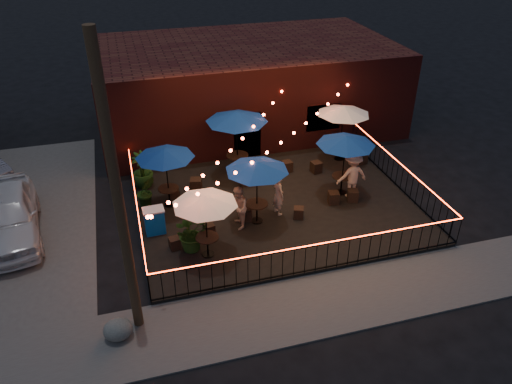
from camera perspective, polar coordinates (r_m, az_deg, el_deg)
The scene contains 36 objects.
ground at distance 17.20m, azimuth 4.27°, elevation -5.23°, with size 110.00×110.00×0.00m, color black.
patio at distance 18.70m, azimuth 2.23°, elevation -1.55°, with size 10.00×8.00×0.15m, color black.
sidewalk at distance 14.89m, azimuth 8.56°, elevation -12.27°, with size 18.00×2.50×0.05m, color #484442.
brick_building at distance 25.05m, azimuth -1.17°, elevation 12.13°, with size 14.00×8.00×4.00m.
utility_pole at distance 12.03m, azimuth -15.44°, elevation -1.01°, with size 0.26×0.26×8.00m, color #3C2718.
fence_front at distance 15.33m, azimuth 6.89°, elevation -7.49°, with size 10.00×0.04×1.04m.
fence_left at distance 17.70m, azimuth -13.34°, elevation -2.31°, with size 0.04×8.00×1.04m.
fence_right at distance 20.33m, azimuth 15.81°, elevation 2.00°, with size 0.04×8.00×1.04m.
festoon_lights at distance 16.98m, azimuth -0.54°, elevation 4.36°, with size 10.02×8.72×1.32m.
cafe_table_0 at distance 15.07m, azimuth -5.88°, elevation -1.00°, with size 2.63×2.63×2.24m.
cafe_table_1 at distance 17.82m, azimuth -10.39°, elevation 4.31°, with size 2.47×2.47×2.33m.
cafe_table_2 at distance 16.56m, azimuth 0.11°, elevation 2.89°, with size 2.67×2.67×2.39m.
cafe_table_3 at distance 19.61m, azimuth -2.23°, elevation 8.51°, with size 3.09×3.09×2.71m.
cafe_table_4 at distance 18.58m, azimuth 10.24°, elevation 5.74°, with size 2.83×2.83×2.41m.
cafe_table_5 at distance 21.21m, azimuth 10.00°, elevation 9.12°, with size 2.28×2.28×2.43m.
bistro_chair_0 at distance 16.53m, azimuth -9.29°, elevation -5.80°, with size 0.33×0.33×0.40m, color black.
bistro_chair_1 at distance 17.02m, azimuth -5.37°, elevation -4.26°, with size 0.34×0.34×0.40m, color black.
bistro_chair_2 at distance 19.02m, azimuth -9.35°, elevation -0.30°, with size 0.38×0.38×0.45m, color black.
bistro_chair_3 at distance 19.48m, azimuth -6.86°, elevation 0.82°, with size 0.43×0.43×0.51m, color black.
bistro_chair_4 at distance 17.65m, azimuth -1.18°, elevation -2.52°, with size 0.41×0.41×0.48m, color black.
bistro_chair_5 at distance 17.84m, azimuth 4.88°, elevation -2.38°, with size 0.35×0.35×0.41m, color black.
bistro_chair_6 at distance 19.74m, azimuth -1.34°, elevation 1.36°, with size 0.36×0.36×0.43m, color black.
bistro_chair_7 at distance 20.78m, azimuth 3.56°, elevation 2.96°, with size 0.38×0.38×0.45m, color black.
bistro_chair_8 at distance 18.81m, azimuth 8.84°, elevation -0.64°, with size 0.38×0.38×0.45m, color black.
bistro_chair_9 at distance 19.06m, azimuth 10.99°, elevation -0.41°, with size 0.38×0.38×0.45m, color black.
bistro_chair_10 at distance 20.81m, azimuth 6.89°, elevation 2.85°, with size 0.39×0.39×0.46m, color black.
bistro_chair_11 at distance 21.84m, azimuth 11.98°, elevation 3.80°, with size 0.39×0.39×0.46m, color black.
patron_a at distance 17.74m, azimuth 2.55°, elevation -0.34°, with size 0.56×0.37×1.53m, color tan.
patron_b at distance 16.97m, azimuth -2.04°, elevation -1.85°, with size 0.76×0.60×1.57m, color tan.
patron_c at distance 19.02m, azimuth 10.93°, elevation 1.93°, with size 1.18×0.68×1.83m, color #D2A48D.
potted_shrub_a at distance 16.19m, azimuth -7.39°, elevation -4.66°, with size 1.12×0.97×1.24m, color #11370F.
potted_shrub_b at distance 18.60m, azimuth -12.44°, elevation 0.05°, with size 0.70×0.57×1.28m, color #123B0E.
potted_shrub_c at distance 19.91m, azimuth -12.87°, elevation 2.48°, with size 0.81×0.81×1.45m, color #143E13.
cooler at distance 17.23m, azimuth -11.53°, elevation -3.22°, with size 0.73×0.54×0.94m.
boulder at distance 14.04m, azimuth -15.49°, elevation -14.91°, with size 0.83×0.71×0.65m, color #4B4B45.
car_white at distance 18.77m, azimuth -26.56°, elevation -2.40°, with size 1.94×4.83×1.65m, color silver.
Camera 1 is at (-5.01, -12.91, 10.20)m, focal length 35.00 mm.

